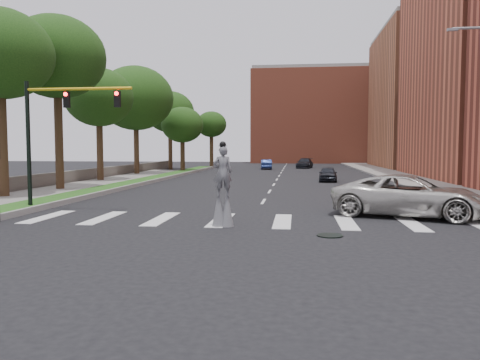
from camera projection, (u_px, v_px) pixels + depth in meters
ground_plane at (249, 225)px, 18.43m from camera, size 160.00×160.00×0.00m
grass_median at (138, 182)px, 39.61m from camera, size 2.00×60.00×0.25m
median_curb at (150, 182)px, 39.48m from camera, size 0.20×60.00×0.28m
sidewalk_left at (41, 193)px, 30.07m from camera, size 4.00×60.00×0.18m
sidewalk_right at (417, 181)px, 41.68m from camera, size 5.00×90.00×0.18m
stone_wall at (87, 175)px, 42.22m from camera, size 0.50×56.00×1.10m
manhole at (330, 235)px, 16.09m from camera, size 0.90×0.90×0.04m
building_far at (435, 100)px, 68.57m from camera, size 16.00×22.00×20.00m
building_backdrop at (318, 118)px, 94.33m from camera, size 26.00×14.00×18.00m
traffic_signal at (52, 124)px, 22.29m from camera, size 5.30×0.23×6.20m
stilt_performer at (223, 191)px, 17.94m from camera, size 0.84×0.58×3.28m
suv_crossing at (410, 196)px, 20.52m from camera, size 7.29×5.07×1.85m
car_near at (328, 174)px, 41.88m from camera, size 1.80×3.97×1.32m
car_mid at (266, 164)px, 65.30m from camera, size 1.83×4.23×1.35m
car_far at (305, 163)px, 68.75m from camera, size 2.79×5.28×1.46m
tree_2 at (57, 58)px, 32.03m from camera, size 6.64×6.64×12.06m
tree_3 at (99, 98)px, 40.83m from camera, size 5.99×5.99×9.97m
tree_4 at (136, 98)px, 50.97m from camera, size 8.20×8.20×11.89m
tree_5 at (170, 112)px, 64.18m from camera, size 6.66×6.66×10.74m
tree_6 at (182, 125)px, 57.23m from camera, size 5.14×5.14×8.00m
tree_7 at (211, 125)px, 69.30m from camera, size 4.50×4.50×8.38m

